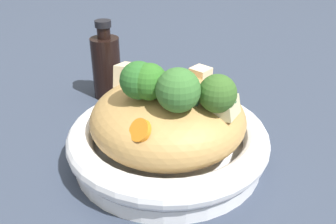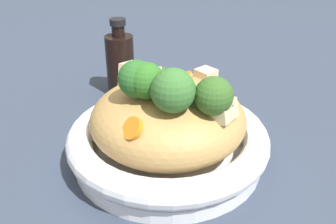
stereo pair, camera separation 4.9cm
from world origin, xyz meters
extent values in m
plane|color=#30394B|center=(0.00, 0.00, 0.00)|extent=(3.00, 3.00, 0.00)
cylinder|color=white|center=(0.00, 0.00, 0.01)|extent=(0.25, 0.25, 0.02)
torus|color=white|center=(0.00, 0.00, 0.04)|extent=(0.27, 0.27, 0.03)
ellipsoid|color=#B1884C|center=(0.00, 0.00, 0.06)|extent=(0.20, 0.20, 0.09)
torus|color=#A88B49|center=(0.00, -0.01, 0.10)|extent=(0.08, 0.08, 0.02)
torus|color=#B88A47|center=(0.00, 0.00, 0.11)|extent=(0.08, 0.08, 0.02)
torus|color=#B28645|center=(-0.01, 0.00, 0.08)|extent=(0.06, 0.06, 0.02)
torus|color=#A98646|center=(0.03, -0.02, 0.10)|extent=(0.09, 0.09, 0.02)
cone|color=#A4B974|center=(0.04, -0.01, 0.10)|extent=(0.02, 0.02, 0.02)
sphere|color=#296127|center=(0.04, -0.01, 0.13)|extent=(0.05, 0.05, 0.05)
cone|color=#A3BC6E|center=(0.00, 0.07, 0.10)|extent=(0.02, 0.03, 0.02)
sphere|color=#345D24|center=(0.00, 0.07, 0.12)|extent=(0.05, 0.05, 0.05)
cone|color=#A2C373|center=(0.04, 0.00, 0.10)|extent=(0.03, 0.03, 0.02)
sphere|color=#2D6822|center=(0.04, 0.00, 0.13)|extent=(0.06, 0.06, 0.04)
cone|color=#A3B776|center=(0.03, 0.04, 0.10)|extent=(0.03, 0.03, 0.02)
sphere|color=#376C30|center=(0.03, 0.04, 0.13)|extent=(0.07, 0.07, 0.05)
cylinder|color=orange|center=(-0.02, 0.07, 0.10)|extent=(0.04, 0.04, 0.02)
cylinder|color=orange|center=(0.08, 0.02, 0.09)|extent=(0.03, 0.03, 0.03)
cylinder|color=orange|center=(-0.04, -0.01, 0.11)|extent=(0.03, 0.03, 0.02)
cylinder|color=beige|center=(-0.01, 0.07, 0.10)|extent=(0.03, 0.03, 0.02)
torus|color=#23572F|center=(-0.01, 0.07, 0.10)|extent=(0.04, 0.04, 0.03)
cylinder|color=beige|center=(-0.02, -0.05, 0.11)|extent=(0.04, 0.04, 0.02)
torus|color=#2F5C24|center=(-0.02, -0.05, 0.11)|extent=(0.05, 0.05, 0.02)
cylinder|color=beige|center=(0.01, 0.03, 0.11)|extent=(0.03, 0.04, 0.03)
torus|color=#2E532F|center=(0.01, 0.03, 0.11)|extent=(0.03, 0.04, 0.03)
cube|color=beige|center=(-0.02, -0.08, 0.10)|extent=(0.05, 0.05, 0.04)
cube|color=beige|center=(-0.08, 0.00, 0.10)|extent=(0.03, 0.03, 0.02)
cube|color=beige|center=(-0.01, 0.07, 0.10)|extent=(0.03, 0.03, 0.03)
cylinder|color=black|center=(-0.10, -0.21, 0.05)|extent=(0.05, 0.05, 0.11)
cylinder|color=black|center=(-0.10, -0.21, 0.12)|extent=(0.02, 0.02, 0.02)
cylinder|color=black|center=(-0.10, -0.21, 0.13)|extent=(0.03, 0.03, 0.01)
camera|label=1|loc=(0.35, 0.25, 0.30)|focal=40.33mm
camera|label=2|loc=(0.32, 0.29, 0.30)|focal=40.33mm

